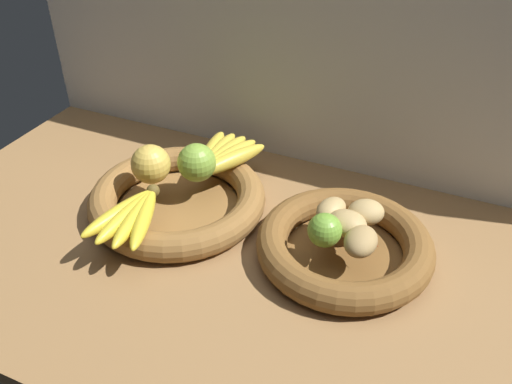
{
  "coord_description": "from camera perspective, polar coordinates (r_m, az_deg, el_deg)",
  "views": [
    {
      "loc": [
        32.55,
        -75.0,
        68.25
      ],
      "look_at": [
        -0.89,
        -0.17,
        9.69
      ],
      "focal_mm": 38.29,
      "sensor_mm": 36.0,
      "label": 1
    }
  ],
  "objects": [
    {
      "name": "apple_green_back",
      "position": [
        1.1,
        -6.21,
        3.07
      ],
      "size": [
        7.84,
        7.84,
        7.84
      ],
      "primitive_type": "sphere",
      "color": "#7AA338",
      "rests_on": "fruit_bowl_left"
    },
    {
      "name": "lime_near",
      "position": [
        0.94,
        7.19,
        -3.97
      ],
      "size": [
        6.02,
        6.02,
        6.02
      ],
      "primitive_type": "sphere",
      "color": "#6B9E33",
      "rests_on": "fruit_bowl_right"
    },
    {
      "name": "fruit_bowl_left",
      "position": [
        1.12,
        -8.24,
        -0.8
      ],
      "size": [
        35.82,
        35.82,
        5.69
      ],
      "color": "brown",
      "rests_on": "ground_plane"
    },
    {
      "name": "potato_large",
      "position": [
        0.97,
        9.48,
        -3.31
      ],
      "size": [
        7.88,
        6.74,
        4.39
      ],
      "primitive_type": "ellipsoid",
      "rotation": [
        0.0,
        0.0,
        3.0
      ],
      "color": "tan",
      "rests_on": "fruit_bowl_right"
    },
    {
      "name": "banana_bunch_front",
      "position": [
        1.02,
        -12.89,
        -2.4
      ],
      "size": [
        12.92,
        18.71,
        2.92
      ],
      "color": "gold",
      "rests_on": "fruit_bowl_left"
    },
    {
      "name": "back_wall",
      "position": [
        1.17,
        6.66,
        14.98
      ],
      "size": [
        140.0,
        3.0,
        55.0
      ],
      "color": "silver",
      "rests_on": "ground_plane"
    },
    {
      "name": "ground_plane",
      "position": [
        1.07,
        0.47,
        -4.92
      ],
      "size": [
        140.0,
        90.0,
        3.0
      ],
      "primitive_type": "cube",
      "color": "olive"
    },
    {
      "name": "potato_oblong",
      "position": [
        1.01,
        7.83,
        -1.86
      ],
      "size": [
        6.51,
        7.95,
        4.01
      ],
      "primitive_type": "ellipsoid",
      "rotation": [
        0.0,
        0.0,
        4.42
      ],
      "color": "tan",
      "rests_on": "fruit_bowl_right"
    },
    {
      "name": "chili_pepper",
      "position": [
        0.98,
        10.62,
        -4.14
      ],
      "size": [
        9.81,
        7.19,
        2.13
      ],
      "primitive_type": "cone",
      "rotation": [
        0.0,
        1.57,
        -0.55
      ],
      "color": "red",
      "rests_on": "fruit_bowl_right"
    },
    {
      "name": "potato_small",
      "position": [
        0.94,
        10.89,
        -5.08
      ],
      "size": [
        5.69,
        7.65,
        4.21
      ],
      "primitive_type": "ellipsoid",
      "rotation": [
        0.0,
        0.0,
        1.55
      ],
      "color": "#A38451",
      "rests_on": "fruit_bowl_right"
    },
    {
      "name": "fruit_bowl_right",
      "position": [
        1.01,
        9.19,
        -5.62
      ],
      "size": [
        32.24,
        32.24,
        5.69
      ],
      "color": "brown",
      "rests_on": "ground_plane"
    },
    {
      "name": "potato_back",
      "position": [
        1.01,
        11.4,
        -2.08
      ],
      "size": [
        8.83,
        8.56,
        4.31
      ],
      "primitive_type": "ellipsoid",
      "rotation": [
        0.0,
        0.0,
        3.71
      ],
      "color": "tan",
      "rests_on": "fruit_bowl_right"
    },
    {
      "name": "apple_golden_left",
      "position": [
        1.11,
        -10.82,
        2.98
      ],
      "size": [
        7.95,
        7.95,
        7.95
      ],
      "primitive_type": "sphere",
      "color": "gold",
      "rests_on": "fruit_bowl_left"
    },
    {
      "name": "banana_bunch_back",
      "position": [
        1.16,
        -3.64,
        3.78
      ],
      "size": [
        14.11,
        19.08,
        3.34
      ],
      "color": "gold",
      "rests_on": "fruit_bowl_left"
    }
  ]
}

